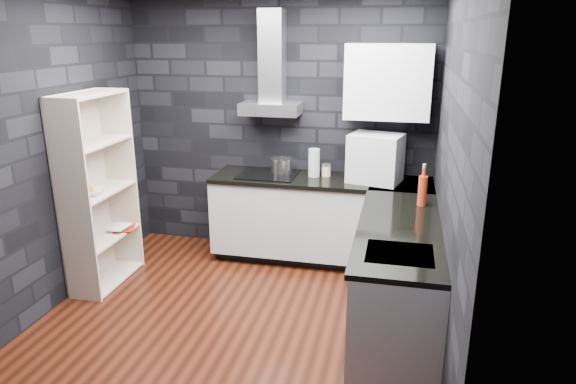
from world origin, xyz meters
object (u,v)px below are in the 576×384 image
(red_bottle, at_px, (422,191))
(fruit_bowl, at_px, (91,191))
(utensil_crock, at_px, (357,175))
(glass_vase, at_px, (314,163))
(bookshelf, at_px, (99,192))
(appliance_garage, at_px, (375,159))
(pot, at_px, (282,166))
(storage_jar, at_px, (326,171))

(red_bottle, distance_m, fruit_bowl, 2.91)
(utensil_crock, bearing_deg, glass_vase, 171.29)
(red_bottle, xyz_separation_m, bookshelf, (-2.88, -0.25, -0.13))
(appliance_garage, bearing_deg, red_bottle, -42.77)
(utensil_crock, relative_size, fruit_bowl, 0.52)
(utensil_crock, xyz_separation_m, red_bottle, (0.61, -0.63, 0.07))
(utensil_crock, height_order, bookshelf, bookshelf)
(appliance_garage, height_order, red_bottle, appliance_garage)
(fruit_bowl, bearing_deg, pot, 36.96)
(pot, xyz_separation_m, glass_vase, (0.35, -0.05, 0.06))
(pot, height_order, storage_jar, pot)
(storage_jar, bearing_deg, utensil_crock, -18.15)
(glass_vase, height_order, utensil_crock, glass_vase)
(bookshelf, bearing_deg, glass_vase, 27.81)
(glass_vase, relative_size, bookshelf, 0.16)
(bookshelf, xyz_separation_m, fruit_bowl, (0.00, -0.12, 0.04))
(glass_vase, xyz_separation_m, utensil_crock, (0.44, -0.07, -0.08))
(storage_jar, bearing_deg, appliance_garage, -10.10)
(appliance_garage, bearing_deg, bookshelf, -146.21)
(storage_jar, height_order, fruit_bowl, storage_jar)
(appliance_garage, distance_m, fruit_bowl, 2.66)
(glass_vase, bearing_deg, fruit_bowl, -149.77)
(fruit_bowl, bearing_deg, storage_jar, 29.51)
(red_bottle, bearing_deg, utensil_crock, 133.72)
(storage_jar, relative_size, red_bottle, 0.44)
(storage_jar, xyz_separation_m, bookshelf, (-1.96, -0.99, -0.06))
(storage_jar, relative_size, bookshelf, 0.06)
(bookshelf, bearing_deg, fruit_bowl, -89.61)
(glass_vase, bearing_deg, utensil_crock, -8.71)
(bookshelf, bearing_deg, appliance_garage, 20.62)
(storage_jar, xyz_separation_m, utensil_crock, (0.32, -0.10, 0.01))
(appliance_garage, height_order, fruit_bowl, appliance_garage)
(red_bottle, relative_size, bookshelf, 0.14)
(pot, bearing_deg, storage_jar, -1.64)
(red_bottle, bearing_deg, storage_jar, 141.43)
(utensil_crock, xyz_separation_m, bookshelf, (-2.28, -0.89, -0.06))
(glass_vase, height_order, red_bottle, glass_vase)
(storage_jar, relative_size, fruit_bowl, 0.47)
(bookshelf, bearing_deg, red_bottle, 5.40)
(glass_vase, height_order, appliance_garage, appliance_garage)
(glass_vase, xyz_separation_m, bookshelf, (-1.84, -0.95, -0.14))
(pot, relative_size, red_bottle, 0.87)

